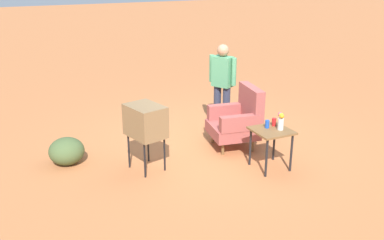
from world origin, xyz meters
TOP-DOWN VIEW (x-y plane):
  - ground_plane at (0.00, 0.00)m, footprint 60.00×60.00m
  - armchair at (0.31, 0.30)m, footprint 0.88×0.89m
  - side_table at (1.26, 0.32)m, footprint 0.56×0.56m
  - tv_on_stand at (0.49, -1.43)m, footprint 0.69×0.58m
  - person_standing at (-0.53, 0.43)m, footprint 0.51×0.37m
  - soda_can_blue at (1.16, 0.29)m, footprint 0.07×0.07m
  - soda_can_red at (1.13, 0.44)m, footprint 0.07×0.07m
  - flower_vase at (1.31, 0.43)m, footprint 0.14×0.09m
  - shrub_mid at (-0.22, -2.52)m, footprint 0.56×0.56m

SIDE VIEW (x-z plane):
  - ground_plane at x=0.00m, z-range 0.00..0.00m
  - shrub_mid at x=-0.22m, z-range 0.00..0.43m
  - armchair at x=0.31m, z-range -0.03..1.03m
  - side_table at x=1.26m, z-range 0.22..0.86m
  - soda_can_blue at x=1.16m, z-range 0.64..0.76m
  - soda_can_red at x=1.13m, z-range 0.64..0.76m
  - tv_on_stand at x=0.49m, z-range 0.27..1.30m
  - flower_vase at x=1.31m, z-range 0.65..0.92m
  - person_standing at x=-0.53m, z-range 0.12..1.76m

